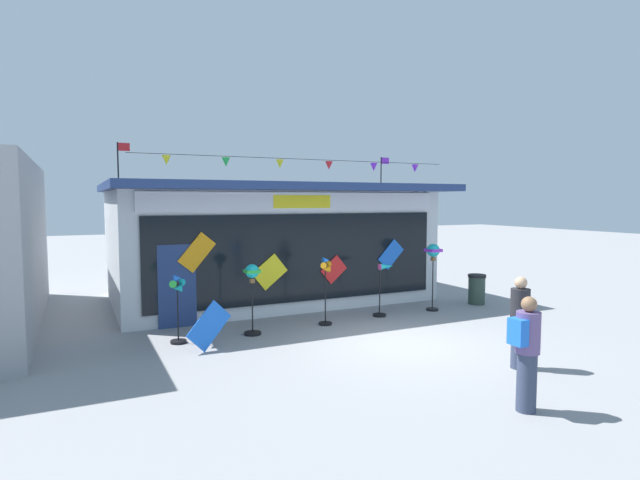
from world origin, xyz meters
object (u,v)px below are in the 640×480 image
object	(u,v)px
wind_spinner_left	(252,283)
display_kite_on_ground	(209,326)
wind_spinner_center_right	(383,285)
kite_shop_building	(266,241)
wind_spinner_far_left	(178,301)
wind_spinner_center_left	(326,282)
person_near_camera	(520,322)
person_mid_plaza	(527,351)
trash_bin	(477,289)
wind_spinner_right	(433,257)

from	to	relation	value
wind_spinner_left	display_kite_on_ground	bearing A→B (deg)	-147.57
wind_spinner_center_right	display_kite_on_ground	distance (m)	5.00
kite_shop_building	wind_spinner_left	xyz separation A→B (m)	(-1.86, -4.22, -0.60)
wind_spinner_far_left	wind_spinner_center_left	world-z (taller)	wind_spinner_center_left
wind_spinner_center_right	person_near_camera	xyz separation A→B (m)	(-0.08, -4.63, 0.04)
person_mid_plaza	trash_bin	bearing A→B (deg)	-37.12
person_mid_plaza	wind_spinner_far_left	bearing A→B (deg)	34.72
person_near_camera	display_kite_on_ground	distance (m)	5.99
person_near_camera	display_kite_on_ground	size ratio (longest dim) A/B	1.81
wind_spinner_right	wind_spinner_far_left	bearing A→B (deg)	-177.92
person_near_camera	wind_spinner_left	bearing A→B (deg)	125.30
person_near_camera	wind_spinner_far_left	bearing A→B (deg)	135.91
wind_spinner_left	person_near_camera	world-z (taller)	person_near_camera
wind_spinner_center_left	wind_spinner_right	world-z (taller)	wind_spinner_right
wind_spinner_right	trash_bin	size ratio (longest dim) A/B	2.12
wind_spinner_left	wind_spinner_center_left	xyz separation A→B (m)	(1.90, 0.07, -0.10)
person_near_camera	wind_spinner_center_left	bearing A→B (deg)	106.80
trash_bin	wind_spinner_far_left	bearing A→B (deg)	-177.41
display_kite_on_ground	wind_spinner_far_left	bearing A→B (deg)	122.52
wind_spinner_far_left	display_kite_on_ground	world-z (taller)	wind_spinner_far_left
trash_bin	display_kite_on_ground	world-z (taller)	display_kite_on_ground
wind_spinner_center_right	wind_spinner_right	bearing A→B (deg)	-1.49
wind_spinner_right	wind_spinner_left	bearing A→B (deg)	-177.17
person_near_camera	person_mid_plaza	world-z (taller)	same
kite_shop_building	wind_spinner_center_left	distance (m)	4.21
trash_bin	person_mid_plaza	bearing A→B (deg)	-127.96
wind_spinner_left	wind_spinner_right	size ratio (longest dim) A/B	0.87
wind_spinner_far_left	display_kite_on_ground	distance (m)	0.98
wind_spinner_far_left	person_mid_plaza	bearing A→B (deg)	-56.12
kite_shop_building	wind_spinner_right	size ratio (longest dim) A/B	5.10
wind_spinner_far_left	display_kite_on_ground	size ratio (longest dim) A/B	1.60
wind_spinner_left	wind_spinner_far_left	bearing A→B (deg)	179.67
wind_spinner_right	kite_shop_building	bearing A→B (deg)	130.95
wind_spinner_left	wind_spinner_right	world-z (taller)	wind_spinner_right
wind_spinner_center_right	trash_bin	distance (m)	3.33
trash_bin	display_kite_on_ground	distance (m)	8.26
wind_spinner_far_left	person_mid_plaza	size ratio (longest dim) A/B	0.88
wind_spinner_center_left	display_kite_on_ground	size ratio (longest dim) A/B	1.80
wind_spinner_far_left	kite_shop_building	bearing A→B (deg)	50.23
kite_shop_building	person_mid_plaza	world-z (taller)	kite_shop_building
wind_spinner_center_right	person_mid_plaza	bearing A→B (deg)	-103.82
kite_shop_building	trash_bin	distance (m)	6.56
person_near_camera	person_mid_plaza	xyz separation A→B (m)	(-1.41, -1.42, 0.03)
kite_shop_building	display_kite_on_ground	xyz separation A→B (m)	(-3.02, -4.96, -1.28)
person_mid_plaza	trash_bin	xyz separation A→B (m)	(4.80, 6.15, -0.44)
wind_spinner_far_left	wind_spinner_center_left	bearing A→B (deg)	1.02
wind_spinner_left	display_kite_on_ground	xyz separation A→B (m)	(-1.17, -0.74, -0.68)
wind_spinner_left	person_mid_plaza	xyz separation A→B (m)	(2.22, -5.75, -0.29)
kite_shop_building	person_near_camera	distance (m)	8.77
display_kite_on_ground	trash_bin	bearing A→B (deg)	7.95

